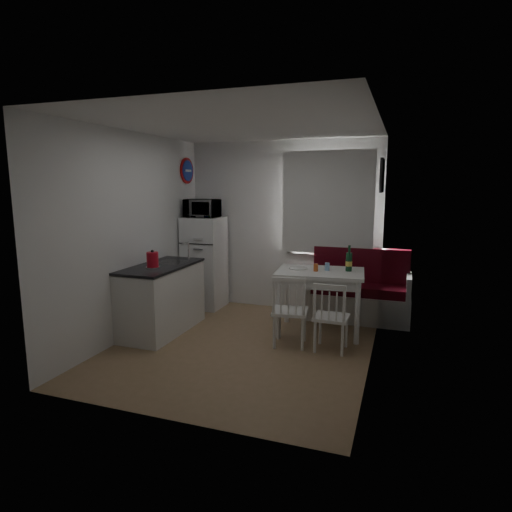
{
  "coord_description": "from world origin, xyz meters",
  "views": [
    {
      "loc": [
        1.78,
        -4.62,
        1.95
      ],
      "look_at": [
        -0.0,
        0.5,
        1.03
      ],
      "focal_mm": 30.0,
      "sensor_mm": 36.0,
      "label": 1
    }
  ],
  "objects_px": {
    "chair_right": "(330,310)",
    "kettle": "(153,260)",
    "dining_table": "(320,278)",
    "chair_left": "(288,304)",
    "wine_bottle": "(349,258)",
    "microwave": "(202,208)",
    "bench": "(358,297)",
    "kitchen_counter": "(162,298)",
    "fridge": "(205,262)"
  },
  "relations": [
    {
      "from": "chair_right",
      "to": "kettle",
      "type": "height_order",
      "value": "kettle"
    },
    {
      "from": "dining_table",
      "to": "chair_left",
      "type": "distance_m",
      "value": 0.73
    },
    {
      "from": "kettle",
      "to": "wine_bottle",
      "type": "bearing_deg",
      "value": 23.89
    },
    {
      "from": "chair_left",
      "to": "microwave",
      "type": "distance_m",
      "value": 2.34
    },
    {
      "from": "bench",
      "to": "kettle",
      "type": "xyz_separation_m",
      "value": [
        -2.36,
        -1.63,
        0.68
      ]
    },
    {
      "from": "bench",
      "to": "dining_table",
      "type": "relative_size",
      "value": 1.22
    },
    {
      "from": "kitchen_counter",
      "to": "kettle",
      "type": "relative_size",
      "value": 5.67
    },
    {
      "from": "chair_left",
      "to": "fridge",
      "type": "relative_size",
      "value": 0.33
    },
    {
      "from": "microwave",
      "to": "wine_bottle",
      "type": "bearing_deg",
      "value": -11.14
    },
    {
      "from": "fridge",
      "to": "wine_bottle",
      "type": "height_order",
      "value": "fridge"
    },
    {
      "from": "chair_right",
      "to": "dining_table",
      "type": "bearing_deg",
      "value": 112.0
    },
    {
      "from": "chair_left",
      "to": "kettle",
      "type": "height_order",
      "value": "kettle"
    },
    {
      "from": "fridge",
      "to": "microwave",
      "type": "bearing_deg",
      "value": -90.0
    },
    {
      "from": "dining_table",
      "to": "chair_left",
      "type": "xyz_separation_m",
      "value": [
        -0.25,
        -0.66,
        -0.2
      ]
    },
    {
      "from": "chair_right",
      "to": "microwave",
      "type": "xyz_separation_m",
      "value": [
        -2.21,
        1.21,
        1.06
      ]
    },
    {
      "from": "kettle",
      "to": "microwave",
      "type": "bearing_deg",
      "value": 91.17
    },
    {
      "from": "fridge",
      "to": "microwave",
      "type": "xyz_separation_m",
      "value": [
        0.0,
        -0.05,
        0.86
      ]
    },
    {
      "from": "chair_right",
      "to": "wine_bottle",
      "type": "height_order",
      "value": "wine_bottle"
    },
    {
      "from": "bench",
      "to": "fridge",
      "type": "xyz_separation_m",
      "value": [
        -2.39,
        -0.11,
        0.38
      ]
    },
    {
      "from": "chair_left",
      "to": "kitchen_counter",
      "type": "bearing_deg",
      "value": 171.27
    },
    {
      "from": "bench",
      "to": "kettle",
      "type": "distance_m",
      "value": 2.94
    },
    {
      "from": "bench",
      "to": "dining_table",
      "type": "distance_m",
      "value": 0.93
    },
    {
      "from": "kitchen_counter",
      "to": "bench",
      "type": "relative_size",
      "value": 0.92
    },
    {
      "from": "chair_right",
      "to": "chair_left",
      "type": "bearing_deg",
      "value": -178.32
    },
    {
      "from": "dining_table",
      "to": "microwave",
      "type": "height_order",
      "value": "microwave"
    },
    {
      "from": "microwave",
      "to": "kettle",
      "type": "height_order",
      "value": "microwave"
    },
    {
      "from": "kitchen_counter",
      "to": "chair_left",
      "type": "relative_size",
      "value": 2.8
    },
    {
      "from": "dining_table",
      "to": "fridge",
      "type": "distance_m",
      "value": 2.05
    },
    {
      "from": "bench",
      "to": "chair_left",
      "type": "bearing_deg",
      "value": -116.23
    },
    {
      "from": "kitchen_counter",
      "to": "kettle",
      "type": "xyz_separation_m",
      "value": [
        0.05,
        -0.27,
        0.56
      ]
    },
    {
      "from": "kitchen_counter",
      "to": "bench",
      "type": "distance_m",
      "value": 2.77
    },
    {
      "from": "kitchen_counter",
      "to": "microwave",
      "type": "bearing_deg",
      "value": 89.06
    },
    {
      "from": "chair_left",
      "to": "kettle",
      "type": "relative_size",
      "value": 2.03
    },
    {
      "from": "kitchen_counter",
      "to": "dining_table",
      "type": "height_order",
      "value": "kitchen_counter"
    },
    {
      "from": "chair_right",
      "to": "wine_bottle",
      "type": "bearing_deg",
      "value": 83.59
    },
    {
      "from": "bench",
      "to": "dining_table",
      "type": "height_order",
      "value": "bench"
    },
    {
      "from": "kitchen_counter",
      "to": "bench",
      "type": "height_order",
      "value": "kitchen_counter"
    },
    {
      "from": "kettle",
      "to": "chair_right",
      "type": "bearing_deg",
      "value": 6.65
    },
    {
      "from": "microwave",
      "to": "kettle",
      "type": "xyz_separation_m",
      "value": [
        0.03,
        -1.46,
        -0.56
      ]
    },
    {
      "from": "kitchen_counter",
      "to": "dining_table",
      "type": "distance_m",
      "value": 2.1
    },
    {
      "from": "chair_left",
      "to": "fridge",
      "type": "xyz_separation_m",
      "value": [
        -1.71,
        1.27,
        0.17
      ]
    },
    {
      "from": "chair_left",
      "to": "wine_bottle",
      "type": "distance_m",
      "value": 1.07
    },
    {
      "from": "microwave",
      "to": "kettle",
      "type": "distance_m",
      "value": 1.57
    },
    {
      "from": "dining_table",
      "to": "wine_bottle",
      "type": "relative_size",
      "value": 3.49
    },
    {
      "from": "bench",
      "to": "kettle",
      "type": "height_order",
      "value": "kettle"
    },
    {
      "from": "fridge",
      "to": "microwave",
      "type": "height_order",
      "value": "microwave"
    },
    {
      "from": "bench",
      "to": "fridge",
      "type": "height_order",
      "value": "fridge"
    },
    {
      "from": "kitchen_counter",
      "to": "chair_right",
      "type": "bearing_deg",
      "value": -0.42
    },
    {
      "from": "chair_left",
      "to": "wine_bottle",
      "type": "bearing_deg",
      "value": 43.69
    },
    {
      "from": "wine_bottle",
      "to": "microwave",
      "type": "bearing_deg",
      "value": 168.86
    }
  ]
}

